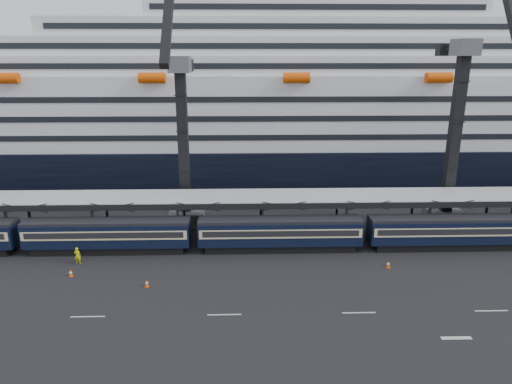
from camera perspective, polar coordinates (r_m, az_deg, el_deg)
ground at (r=46.89m, az=13.96°, el=-11.85°), size 260.00×260.00×0.00m
lane_markings at (r=45.56m, az=25.98°, el=-14.04°), size 111.00×4.27×0.02m
train at (r=53.92m, az=6.58°, el=-5.00°), size 133.05×3.00×4.05m
canopy at (r=57.45m, az=10.73°, el=-0.60°), size 130.00×6.25×5.53m
cruise_ship at (r=86.85m, az=5.88°, el=10.16°), size 214.09×28.84×34.00m
crane_dark_near at (r=59.58m, az=-9.16°, el=6.70°), size 4.50×17.75×35.08m
crane_dark_mid at (r=63.89m, az=23.83°, el=7.47°), size 4.50×18.24×39.64m
worker at (r=54.23m, az=-21.42°, el=-7.40°), size 0.70×0.46×1.91m
traffic_cone_b at (r=51.75m, az=-22.16°, el=-9.33°), size 0.41×0.41×0.82m
traffic_cone_c at (r=47.30m, az=-13.50°, el=-11.02°), size 0.39×0.39×0.79m
traffic_cone_d at (r=51.90m, az=16.21°, el=-8.64°), size 0.41×0.41×0.81m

